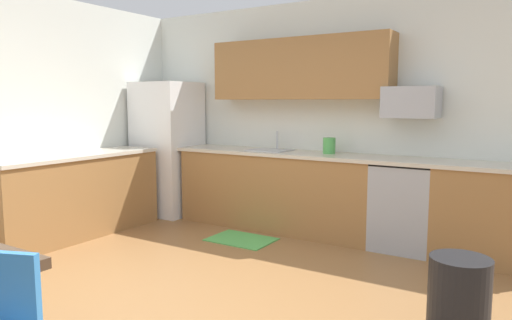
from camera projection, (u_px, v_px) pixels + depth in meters
The scene contains 16 objects.
ground_plane at pixel (185, 306), 3.54m from camera, with size 12.00×12.00×0.00m, color olive.
wall_back at pixel (330, 116), 5.61m from camera, with size 5.80×0.10×2.70m, color silver.
cabinet_run_back at pixel (276, 191), 5.70m from camera, with size 2.45×0.60×0.90m, color olive.
cabinet_run_back_right at pixel (496, 216), 4.45m from camera, with size 1.10×0.60×0.90m, color olive.
cabinet_run_left at pixel (75, 197), 5.37m from camera, with size 0.60×2.00×0.90m, color olive.
countertop_back at pixel (317, 155), 5.36m from camera, with size 4.80×0.64×0.04m, color beige.
countertop_left at pixel (73, 156), 5.31m from camera, with size 0.64×2.00×0.04m, color beige.
upper_cabinets_back at pixel (299, 69), 5.51m from camera, with size 2.20×0.34×0.70m, color olive.
refrigerator at pixel (168, 148), 6.45m from camera, with size 0.76×0.70×1.78m, color white.
oven_range at pixel (405, 206), 4.89m from camera, with size 0.60×0.60×0.91m.
microwave at pixel (411, 102), 4.85m from camera, with size 0.54×0.36×0.32m, color #9EA0A5.
sink_basin at pixel (270, 155), 5.69m from camera, with size 0.48×0.40×0.14m, color #A5A8AD.
sink_faucet at pixel (277, 141), 5.82m from camera, with size 0.02×0.02×0.24m, color #B2B5BA.
trash_bin at pixel (458, 306), 2.85m from camera, with size 0.36×0.36×0.60m, color black.
floor_mat at pixel (241, 239), 5.24m from camera, with size 0.70×0.50×0.01m, color #4CA54C.
kettle at pixel (329, 147), 5.33m from camera, with size 0.14×0.14×0.20m, color #4CA54C.
Camera 1 is at (2.24, -2.59, 1.52)m, focal length 33.24 mm.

